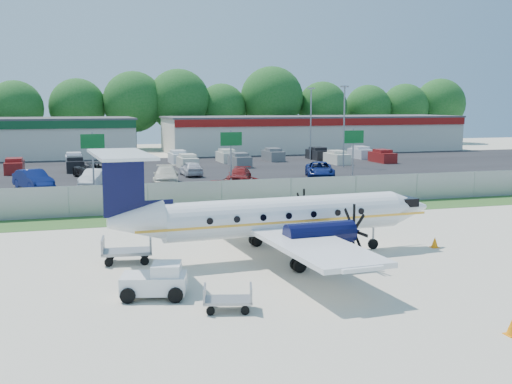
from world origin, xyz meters
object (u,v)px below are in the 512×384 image
object	(u,v)px
aircraft	(277,216)
baggage_cart_far	(228,299)
pushback_tug	(157,281)
baggage_cart_near	(127,251)

from	to	relation	value
aircraft	baggage_cart_far	size ratio (longest dim) A/B	8.69
aircraft	pushback_tug	distance (m)	7.87
baggage_cart_near	baggage_cart_far	xyz separation A→B (m)	(2.70, -7.96, -0.13)
baggage_cart_near	baggage_cart_far	size ratio (longest dim) A/B	1.25
pushback_tug	baggage_cart_far	bearing A→B (deg)	-47.58
baggage_cart_near	pushback_tug	bearing A→B (deg)	-84.33
pushback_tug	baggage_cart_far	size ratio (longest dim) A/B	1.40
aircraft	baggage_cart_far	distance (m)	8.18
aircraft	baggage_cart_near	xyz separation A→B (m)	(-6.85, 1.09, -1.44)
aircraft	pushback_tug	size ratio (longest dim) A/B	6.20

